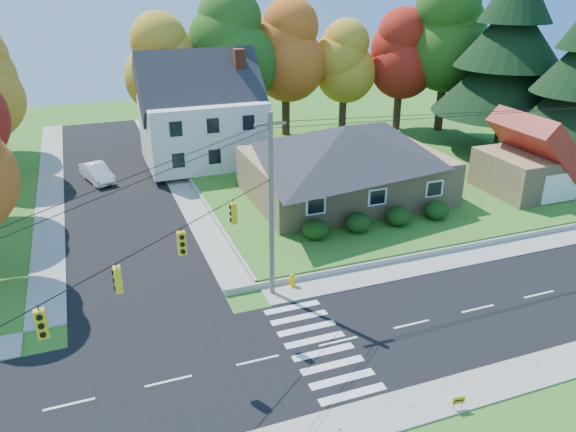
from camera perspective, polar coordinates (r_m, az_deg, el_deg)
ground at (r=27.30m, az=5.13°, el=-12.60°), size 120.00×120.00×0.00m
road_main at (r=27.29m, az=5.13°, el=-12.59°), size 90.00×8.00×0.02m
road_cross at (r=48.48m, az=-17.13°, el=3.11°), size 8.00×44.00×0.02m
sidewalk_north at (r=31.08m, az=1.16°, el=-7.50°), size 90.00×2.00×0.08m
sidewalk_south at (r=23.91m, az=10.56°, el=-19.00°), size 90.00×2.00×0.08m
lawn at (r=49.34m, az=8.37°, el=4.56°), size 30.00×30.00×0.50m
ranch_house at (r=41.97m, az=5.82°, el=5.64°), size 14.60×10.60×5.40m
colonial_house at (r=50.08m, az=-8.67°, el=10.00°), size 10.40×8.40×9.60m
garage at (r=46.91m, az=23.66°, el=5.15°), size 7.30×6.30×4.60m
hedge_row at (r=37.39m, az=9.16°, el=-0.32°), size 10.70×1.70×1.27m
traffic_infrastructure at (r=25.67m, az=3.94°, el=-1.68°), size 38.10×10.66×10.00m
tree_lot_0 at (r=54.85m, az=-12.48°, el=14.85°), size 6.72×6.72×12.51m
tree_lot_1 at (r=54.91m, az=-5.99°, el=16.64°), size 7.84×7.84×14.60m
tree_lot_2 at (r=57.74m, az=-0.23°, el=16.44°), size 7.28×7.28×13.56m
tree_lot_3 at (r=59.36m, az=5.75°, el=15.25°), size 6.16×6.16×11.47m
tree_lot_4 at (r=61.29m, az=11.45°, el=15.79°), size 6.72×6.72×12.51m
tree_lot_5 at (r=61.63m, az=15.94°, el=17.27°), size 8.40×8.40×15.64m
conifer_east_a at (r=56.13m, az=21.56°, el=15.13°), size 12.80×12.80×16.96m
white_car at (r=49.38m, az=-18.83°, el=4.17°), size 2.76×4.76×1.48m
fire_hydrant at (r=31.21m, az=0.46°, el=-6.57°), size 0.48×0.37×0.84m
yard_sign at (r=24.34m, az=16.95°, el=-17.51°), size 0.53×0.11×0.66m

